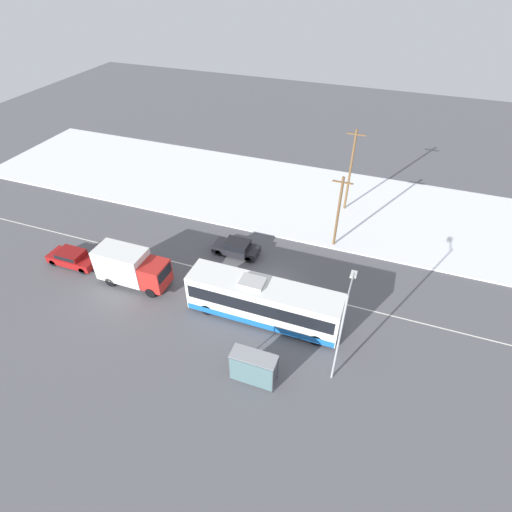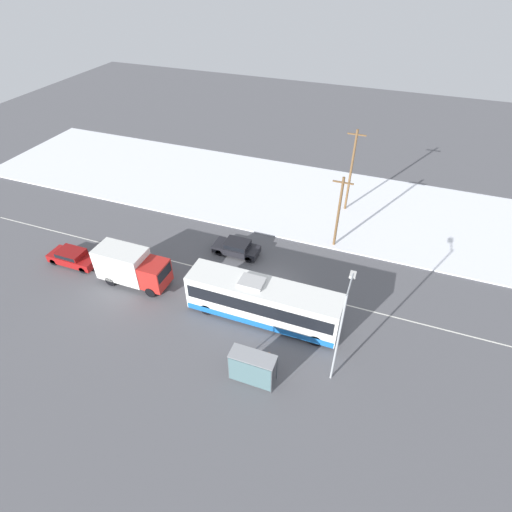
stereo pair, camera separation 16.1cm
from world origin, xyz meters
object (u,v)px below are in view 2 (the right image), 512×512
object	(u,v)px
pedestrian_at_stop	(269,359)
streetlamp	(341,325)
box_truck	(131,266)
utility_pole_roadside	(339,212)
city_bus	(263,302)
parked_car_near_truck	(73,257)
utility_pole_snowlot	(351,170)
bus_shelter	(251,367)
sedan_car	(237,247)

from	to	relation	value
pedestrian_at_stop	streetlamp	distance (m)	5.70
box_truck	utility_pole_roadside	xyz separation A→B (m)	(14.79, 11.05, 2.02)
city_bus	utility_pole_roadside	bearing A→B (deg)	73.79
parked_car_near_truck	utility_pole_roadside	size ratio (longest dim) A/B	0.63
utility_pole_snowlot	city_bus	bearing A→B (deg)	-99.59
box_truck	utility_pole_roadside	size ratio (longest dim) A/B	0.85
parked_car_near_truck	pedestrian_at_stop	bearing A→B (deg)	-12.74
box_truck	streetlamp	size ratio (longest dim) A/B	0.80
city_bus	bus_shelter	world-z (taller)	city_bus
box_truck	sedan_car	distance (m)	9.44
sedan_car	pedestrian_at_stop	distance (m)	12.92
city_bus	utility_pole_snowlot	bearing A→B (deg)	80.41
parked_car_near_truck	bus_shelter	size ratio (longest dim) A/B	1.49
city_bus	box_truck	bearing A→B (deg)	179.87
utility_pole_roadside	bus_shelter	bearing A→B (deg)	-96.77
box_truck	parked_car_near_truck	size ratio (longest dim) A/B	1.36
sedan_car	bus_shelter	bearing A→B (deg)	116.59
pedestrian_at_stop	parked_car_near_truck	bearing A→B (deg)	167.26
city_bus	pedestrian_at_stop	world-z (taller)	city_bus
parked_car_near_truck	bus_shelter	xyz separation A→B (m)	(19.29, -5.88, 0.91)
city_bus	parked_car_near_truck	size ratio (longest dim) A/B	2.59
box_truck	pedestrian_at_stop	size ratio (longest dim) A/B	3.52
parked_car_near_truck	pedestrian_at_stop	xyz separation A→B (m)	(20.00, -4.52, 0.30)
streetlamp	box_truck	bearing A→B (deg)	170.17
sedan_car	streetlamp	world-z (taller)	streetlamp
parked_car_near_truck	pedestrian_at_stop	world-z (taller)	pedestrian_at_stop
streetlamp	utility_pole_roadside	xyz separation A→B (m)	(-2.85, 14.11, -1.03)
bus_shelter	city_bus	bearing A→B (deg)	102.35
parked_car_near_truck	streetlamp	size ratio (longest dim) A/B	0.59
sedan_car	utility_pole_roadside	bearing A→B (deg)	-151.48
box_truck	bus_shelter	size ratio (longest dim) A/B	2.03
sedan_car	utility_pole_snowlot	size ratio (longest dim) A/B	0.48
bus_shelter	utility_pole_roadside	bearing A→B (deg)	83.23
bus_shelter	streetlamp	distance (m)	6.32
box_truck	sedan_car	world-z (taller)	box_truck
box_truck	bus_shelter	bearing A→B (deg)	-23.88
utility_pole_roadside	streetlamp	bearing A→B (deg)	-78.57
sedan_car	bus_shelter	world-z (taller)	bus_shelter
utility_pole_roadside	utility_pole_snowlot	world-z (taller)	utility_pole_snowlot
box_truck	pedestrian_at_stop	distance (m)	14.21
city_bus	box_truck	distance (m)	11.57
box_truck	utility_pole_snowlot	bearing A→B (deg)	50.69
sedan_car	bus_shelter	xyz separation A→B (m)	(6.16, -12.30, 0.92)
city_bus	utility_pole_roadside	size ratio (longest dim) A/B	1.62
bus_shelter	utility_pole_snowlot	world-z (taller)	utility_pole_snowlot
bus_shelter	utility_pole_roadside	xyz separation A→B (m)	(1.99, 16.72, 2.09)
city_bus	pedestrian_at_stop	size ratio (longest dim) A/B	6.70
pedestrian_at_stop	utility_pole_roadside	xyz separation A→B (m)	(1.27, 15.36, 2.71)
pedestrian_at_stop	utility_pole_snowlot	world-z (taller)	utility_pole_snowlot
pedestrian_at_stop	bus_shelter	xyz separation A→B (m)	(-0.71, -1.36, 0.62)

